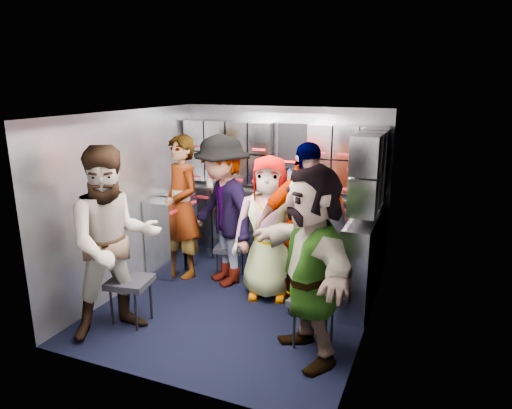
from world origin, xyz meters
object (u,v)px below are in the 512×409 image
at_px(attendant_arc_c, 269,228).
at_px(attendant_arc_d, 304,228).
at_px(jump_seat_mid_left, 230,250).
at_px(jump_seat_near_right, 314,304).
at_px(attendant_arc_e, 310,264).
at_px(jump_seat_center, 274,260).
at_px(attendant_arc_a, 114,243).
at_px(attendant_standing, 182,207).
at_px(attendant_arc_b, 223,211).
at_px(jump_seat_near_left, 130,284).
at_px(jump_seat_mid_right, 307,266).

relative_size(attendant_arc_c, attendant_arc_d, 0.90).
bearing_deg(jump_seat_mid_left, jump_seat_near_right, -38.69).
bearing_deg(jump_seat_near_right, attendant_arc_e, -90.00).
height_order(jump_seat_center, attendant_arc_a, attendant_arc_a).
relative_size(jump_seat_near_right, attendant_standing, 0.27).
bearing_deg(jump_seat_mid_left, attendant_standing, -166.48).
height_order(attendant_standing, attendant_arc_b, attendant_arc_b).
xyz_separation_m(jump_seat_near_left, attendant_arc_d, (1.53, 0.97, 0.49)).
bearing_deg(jump_seat_mid_left, attendant_arc_e, -42.92).
height_order(attendant_arc_b, attendant_arc_e, attendant_arc_b).
relative_size(attendant_arc_a, attendant_arc_b, 1.02).
bearing_deg(jump_seat_near_right, jump_seat_center, 127.49).
distance_m(jump_seat_center, attendant_arc_c, 0.49).
bearing_deg(attendant_arc_b, attendant_arc_a, -72.71).
bearing_deg(attendant_arc_a, attendant_arc_b, 21.50).
relative_size(jump_seat_near_left, attendant_arc_b, 0.26).
distance_m(jump_seat_mid_left, attendant_arc_c, 0.84).
relative_size(jump_seat_near_right, attendant_arc_e, 0.27).
height_order(jump_seat_near_right, attendant_arc_b, attendant_arc_b).
relative_size(attendant_standing, attendant_arc_c, 1.09).
xyz_separation_m(jump_seat_center, attendant_arc_a, (-1.08, -1.47, 0.57)).
distance_m(jump_seat_center, attendant_arc_a, 1.91).
xyz_separation_m(jump_seat_near_left, attendant_arc_a, (0.00, -0.18, 0.51)).
distance_m(jump_seat_near_left, attendant_arc_a, 0.54).
height_order(jump_seat_near_left, attendant_arc_b, attendant_arc_b).
relative_size(attendant_arc_b, attendant_arc_e, 1.03).
xyz_separation_m(attendant_arc_c, attendant_arc_d, (0.45, -0.14, 0.09)).
relative_size(jump_seat_center, attendant_standing, 0.24).
bearing_deg(attendant_arc_c, attendant_arc_b, 155.22).
distance_m(attendant_standing, attendant_arc_a, 1.46).
height_order(jump_seat_near_left, attendant_arc_c, attendant_arc_c).
height_order(attendant_arc_c, attendant_arc_e, attendant_arc_e).
height_order(attendant_arc_a, attendant_arc_b, attendant_arc_a).
xyz_separation_m(jump_seat_mid_right, attendant_arc_e, (0.31, -1.03, 0.46)).
distance_m(jump_seat_mid_left, attendant_arc_a, 1.75).
distance_m(attendant_arc_b, attendant_arc_d, 1.12).
xyz_separation_m(jump_seat_near_left, jump_seat_near_right, (1.84, 0.30, -0.00)).
bearing_deg(attendant_arc_e, jump_seat_near_left, -128.61).
bearing_deg(attendant_standing, jump_seat_center, 33.48).
distance_m(jump_seat_mid_left, jump_seat_near_right, 1.79).
bearing_deg(attendant_arc_a, jump_seat_mid_left, 23.36).
height_order(attendant_standing, attendant_arc_d, attendant_arc_d).
bearing_deg(attendant_standing, jump_seat_near_left, -50.92).
height_order(jump_seat_mid_right, attendant_standing, attendant_standing).
bearing_deg(attendant_arc_a, attendant_arc_c, -1.01).
bearing_deg(attendant_standing, attendant_arc_b, 29.03).
height_order(jump_seat_mid_left, jump_seat_center, jump_seat_center).
distance_m(jump_seat_near_right, attendant_standing, 2.26).
xyz_separation_m(jump_seat_center, attendant_arc_c, (-0.00, -0.18, 0.46)).
relative_size(jump_seat_center, jump_seat_mid_right, 0.82).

